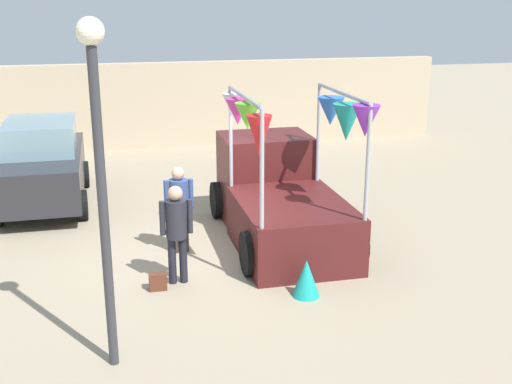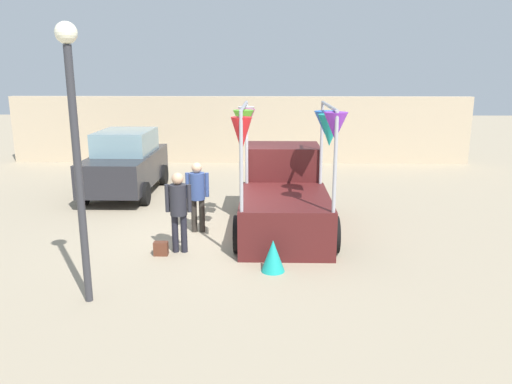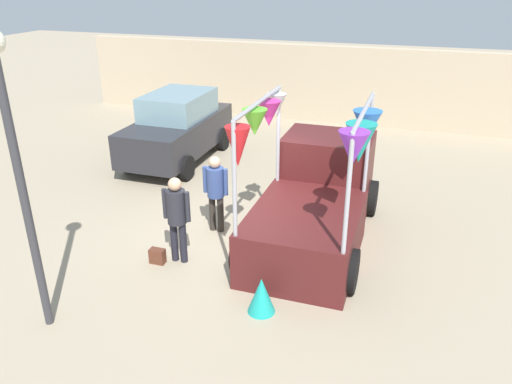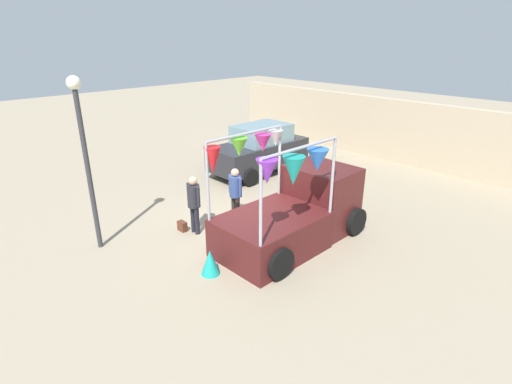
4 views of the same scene
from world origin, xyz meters
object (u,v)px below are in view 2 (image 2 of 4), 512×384
Objects in this scene: parked_car at (126,162)px; person_vendor at (197,191)px; street_lamp at (74,129)px; handbag at (161,249)px; folded_kite_bundle_teal at (273,256)px; person_customer at (178,205)px; vendor_truck at (284,191)px.

parked_car is 4.42m from person_vendor.
handbag is at bearing 70.00° from street_lamp.
street_lamp is 7.16× the size of folded_kite_bundle_teal.
street_lamp is at bearing -116.01° from person_customer.
handbag is (-2.51, -1.95, -0.73)m from vendor_truck.
street_lamp reaches higher than vendor_truck.
person_vendor is at bearing 70.08° from handbag.
handbag is at bearing -142.18° from vendor_truck.
person_customer is (2.42, -4.87, 0.05)m from parked_car.
vendor_truck is at bearing 84.18° from folded_kite_bundle_teal.
person_vendor is at bearing -53.69° from parked_car.
vendor_truck is 14.64× the size of handbag.
parked_car is 2.42× the size of person_customer.
vendor_truck is 5.49m from street_lamp.
person_customer is (-2.16, -1.75, 0.12)m from vendor_truck.
street_lamp reaches higher than handbag.
folded_kite_bundle_teal is at bearing -53.53° from parked_car.
parked_car is at bearing 112.18° from handbag.
person_vendor is 4.18m from street_lamp.
street_lamp is at bearing -79.44° from parked_car.
vendor_truck is at bearing 38.99° from person_customer.
person_customer is at bearing 153.16° from folded_kite_bundle_teal.
vendor_truck is at bearing 50.78° from street_lamp.
vendor_truck is 2.48× the size of person_customer.
vendor_truck is 2.79m from person_customer.
parked_car is 14.29× the size of handbag.
person_vendor is 2.91m from folded_kite_bundle_teal.
vendor_truck is 2.54× the size of person_vendor.
street_lamp reaches higher than person_vendor.
street_lamp is (-1.29, -3.55, 1.80)m from person_vendor.
person_vendor is at bearing 70.04° from street_lamp.
street_lamp is at bearing -129.22° from vendor_truck.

